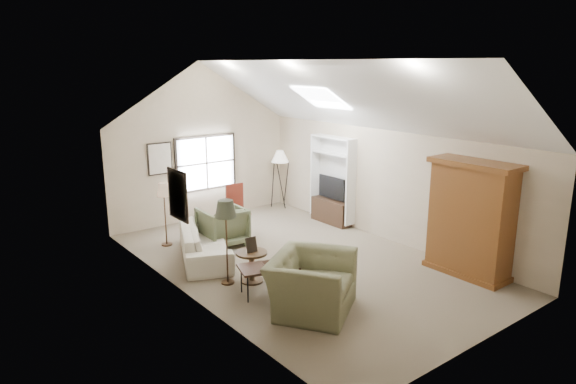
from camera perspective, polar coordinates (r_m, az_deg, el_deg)
room_shell at (r=9.80m, az=1.46°, el=9.84°), size 5.01×8.01×4.00m
window at (r=13.36m, az=-9.08°, el=3.21°), size 1.72×0.08×1.42m
skylight at (r=11.33m, az=3.70°, el=10.46°), size 0.80×1.20×0.52m
wall_art at (r=10.67m, az=-13.17°, el=1.79°), size 1.97×3.71×0.88m
armoire at (r=10.24m, az=19.66°, el=-2.82°), size 0.60×1.50×2.20m
tv_alcove at (r=12.83m, az=4.97°, el=1.51°), size 0.32×1.30×2.10m
media_console at (r=13.03m, az=4.83°, el=-2.15°), size 0.34×1.18×0.60m
tv_panel at (r=12.87m, az=4.88°, el=0.50°), size 0.05×0.90×0.55m
sofa at (r=10.81m, az=-9.26°, el=-5.52°), size 1.74×2.48×0.68m
armchair_near at (r=8.46m, az=2.60°, el=-10.15°), size 1.87×1.82×0.92m
armchair_far at (r=11.49m, az=-7.30°, el=-3.78°), size 0.95×0.98×0.86m
coffee_table at (r=9.10m, az=-2.15°, el=-9.72°), size 1.14×0.85×0.52m
bowl at (r=8.99m, az=-2.17°, el=-8.02°), size 0.31×0.31×0.06m
side_table at (r=9.59m, az=-4.05°, el=-8.27°), size 0.76×0.76×0.58m
side_chair at (r=12.22m, az=-5.52°, el=-1.90°), size 0.50×0.50×1.16m
tripod_lamp at (r=14.30m, az=-0.89°, el=1.52°), size 0.49×0.49×1.64m
dark_lamp at (r=9.36m, az=-6.83°, el=-5.51°), size 0.51×0.51×1.61m
tan_lamp at (r=11.60m, az=-13.50°, el=-2.37°), size 0.38×0.38×1.45m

